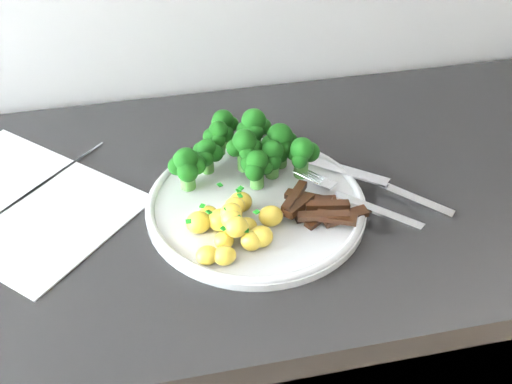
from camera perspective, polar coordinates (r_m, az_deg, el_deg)
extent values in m
cube|color=black|center=(1.21, -1.26, -15.92)|extent=(2.30, 0.57, 0.86)
cube|color=white|center=(0.93, -21.00, -0.88)|extent=(0.38, 0.38, 0.00)
cube|color=slate|center=(0.98, -16.78, 2.21)|extent=(0.11, 0.11, 0.00)
cube|color=slate|center=(0.96, -17.78, 1.49)|extent=(0.10, 0.11, 0.00)
cube|color=slate|center=(0.95, -18.81, 0.76)|extent=(0.10, 0.10, 0.00)
cube|color=slate|center=(0.94, -19.85, 0.01)|extent=(0.10, 0.10, 0.00)
cube|color=slate|center=(0.94, -20.92, -0.76)|extent=(0.09, 0.09, 0.00)
cube|color=slate|center=(0.93, -22.00, -1.54)|extent=(0.09, 0.09, 0.00)
cylinder|color=silver|center=(0.86, 0.00, -1.26)|extent=(0.30, 0.30, 0.01)
torus|color=silver|center=(0.86, 0.00, -0.93)|extent=(0.30, 0.30, 0.01)
cylinder|color=#3A6D28|center=(0.89, -1.03, 2.91)|extent=(0.02, 0.02, 0.03)
sphere|color=black|center=(0.88, -0.19, 4.07)|extent=(0.02, 0.02, 0.02)
sphere|color=black|center=(0.89, -1.29, 4.59)|extent=(0.03, 0.03, 0.03)
sphere|color=black|center=(0.88, -1.92, 4.03)|extent=(0.03, 0.03, 0.03)
sphere|color=black|center=(0.87, -0.78, 3.56)|extent=(0.02, 0.02, 0.02)
sphere|color=black|center=(0.87, -1.06, 4.65)|extent=(0.03, 0.03, 0.03)
cylinder|color=#3A6D28|center=(0.91, 2.14, 3.29)|extent=(0.02, 0.02, 0.03)
sphere|color=black|center=(0.91, 3.00, 4.69)|extent=(0.03, 0.03, 0.03)
sphere|color=black|center=(0.91, 2.09, 5.07)|extent=(0.03, 0.03, 0.03)
sphere|color=black|center=(0.90, 1.34, 4.34)|extent=(0.03, 0.03, 0.03)
sphere|color=black|center=(0.89, 2.56, 4.03)|extent=(0.03, 0.03, 0.03)
sphere|color=black|center=(0.89, 2.20, 5.12)|extent=(0.04, 0.04, 0.04)
cylinder|color=#3A6D28|center=(0.91, -4.42, 2.53)|extent=(0.02, 0.02, 0.02)
sphere|color=black|center=(0.89, -3.78, 3.56)|extent=(0.03, 0.03, 0.03)
sphere|color=black|center=(0.90, -5.01, 3.79)|extent=(0.02, 0.02, 0.02)
sphere|color=black|center=(0.89, -4.65, 3.12)|extent=(0.03, 0.03, 0.03)
sphere|color=black|center=(0.89, -4.51, 3.95)|extent=(0.03, 0.03, 0.03)
cylinder|color=#3A6D28|center=(0.93, -0.20, 4.73)|extent=(0.02, 0.02, 0.03)
sphere|color=black|center=(0.92, 0.65, 5.99)|extent=(0.03, 0.03, 0.03)
sphere|color=black|center=(0.93, -0.57, 6.32)|extent=(0.02, 0.02, 0.02)
sphere|color=black|center=(0.91, -0.99, 5.68)|extent=(0.03, 0.03, 0.03)
sphere|color=black|center=(0.90, -0.17, 5.44)|extent=(0.03, 0.03, 0.03)
sphere|color=black|center=(0.91, -0.21, 6.52)|extent=(0.04, 0.04, 0.04)
cylinder|color=#3A6D28|center=(0.92, -3.38, 4.18)|extent=(0.02, 0.02, 0.02)
sphere|color=black|center=(0.92, -2.75, 5.30)|extent=(0.02, 0.02, 0.02)
sphere|color=black|center=(0.92, -3.60, 5.48)|extent=(0.02, 0.02, 0.02)
sphere|color=black|center=(0.91, -4.10, 5.07)|extent=(0.02, 0.02, 0.02)
sphere|color=black|center=(0.90, -3.49, 4.74)|extent=(0.02, 0.02, 0.02)
sphere|color=black|center=(0.91, -3.44, 5.60)|extent=(0.03, 0.03, 0.03)
cylinder|color=#3A6D28|center=(0.90, 4.13, 2.26)|extent=(0.02, 0.02, 0.03)
sphere|color=black|center=(0.89, 4.92, 3.65)|extent=(0.03, 0.03, 0.03)
sphere|color=black|center=(0.89, 3.47, 3.61)|extent=(0.02, 0.02, 0.02)
sphere|color=black|center=(0.87, 3.99, 2.86)|extent=(0.02, 0.02, 0.02)
sphere|color=black|center=(0.88, 4.23, 3.93)|extent=(0.03, 0.03, 0.03)
cylinder|color=#3A6D28|center=(0.88, -6.24, 1.19)|extent=(0.02, 0.02, 0.03)
sphere|color=black|center=(0.86, -5.47, 2.47)|extent=(0.03, 0.03, 0.03)
sphere|color=black|center=(0.87, -6.68, 2.87)|extent=(0.03, 0.03, 0.03)
sphere|color=black|center=(0.87, -7.22, 2.35)|extent=(0.03, 0.03, 0.03)
sphere|color=black|center=(0.85, -6.25, 1.88)|extent=(0.03, 0.03, 0.03)
sphere|color=black|center=(0.86, -6.40, 2.92)|extent=(0.03, 0.03, 0.03)
cylinder|color=#3A6D28|center=(0.88, 0.09, 1.24)|extent=(0.02, 0.02, 0.03)
sphere|color=black|center=(0.86, 0.90, 2.25)|extent=(0.02, 0.02, 0.02)
sphere|color=black|center=(0.87, -0.57, 2.64)|extent=(0.03, 0.03, 0.03)
sphere|color=black|center=(0.85, -0.12, 1.88)|extent=(0.03, 0.03, 0.03)
sphere|color=black|center=(0.86, 0.09, 2.83)|extent=(0.03, 0.03, 0.03)
cylinder|color=#3A6D28|center=(0.89, 1.48, 2.18)|extent=(0.02, 0.02, 0.03)
sphere|color=black|center=(0.89, 2.24, 3.35)|extent=(0.02, 0.02, 0.02)
sphere|color=black|center=(0.89, 1.15, 3.67)|extent=(0.02, 0.02, 0.02)
sphere|color=black|center=(0.88, 0.73, 3.16)|extent=(0.03, 0.03, 0.03)
sphere|color=black|center=(0.87, 1.56, 2.77)|extent=(0.02, 0.02, 0.02)
sphere|color=black|center=(0.88, 1.51, 3.76)|extent=(0.03, 0.03, 0.03)
cylinder|color=#3A6D28|center=(0.96, -2.97, 4.97)|extent=(0.02, 0.02, 0.03)
sphere|color=black|center=(0.95, -2.31, 6.20)|extent=(0.02, 0.02, 0.02)
sphere|color=black|center=(0.95, -3.40, 6.36)|extent=(0.02, 0.02, 0.02)
sphere|color=black|center=(0.93, -3.21, 5.65)|extent=(0.03, 0.03, 0.03)
sphere|color=black|center=(0.94, -3.03, 6.54)|extent=(0.03, 0.03, 0.03)
ellipsoid|color=yellow|center=(0.81, -3.29, -2.57)|extent=(0.03, 0.03, 0.03)
ellipsoid|color=yellow|center=(0.79, 0.47, -4.08)|extent=(0.03, 0.03, 0.03)
ellipsoid|color=yellow|center=(0.79, -2.95, -4.43)|extent=(0.03, 0.02, 0.02)
ellipsoid|color=yellow|center=(0.77, -2.88, -5.81)|extent=(0.03, 0.03, 0.02)
ellipsoid|color=yellow|center=(0.82, -4.39, -2.06)|extent=(0.03, 0.02, 0.02)
ellipsoid|color=yellow|center=(0.84, -1.42, -0.92)|extent=(0.03, 0.03, 0.03)
ellipsoid|color=yellow|center=(0.81, -0.87, -3.19)|extent=(0.03, 0.03, 0.02)
ellipsoid|color=yellow|center=(0.80, -1.99, -3.03)|extent=(0.03, 0.03, 0.03)
ellipsoid|color=yellow|center=(0.81, -2.21, -3.05)|extent=(0.03, 0.03, 0.02)
ellipsoid|color=yellow|center=(0.80, -2.28, -1.94)|extent=(0.03, 0.03, 0.03)
ellipsoid|color=yellow|center=(0.78, -1.79, -3.19)|extent=(0.03, 0.03, 0.03)
ellipsoid|color=yellow|center=(0.79, -0.41, -4.47)|extent=(0.03, 0.03, 0.03)
ellipsoid|color=yellow|center=(0.82, 1.36, -2.20)|extent=(0.03, 0.03, 0.03)
ellipsoid|color=yellow|center=(0.81, -1.94, -1.30)|extent=(0.03, 0.03, 0.02)
ellipsoid|color=yellow|center=(0.77, -4.47, -5.77)|extent=(0.03, 0.02, 0.02)
ellipsoid|color=yellow|center=(0.81, -5.26, -2.78)|extent=(0.03, 0.03, 0.03)
ellipsoid|color=yellow|center=(0.79, -2.21, -2.51)|extent=(0.03, 0.03, 0.03)
cube|color=#0F5D10|center=(0.80, -4.32, -1.83)|extent=(0.01, 0.01, 0.00)
cube|color=#0F5D10|center=(0.79, -2.67, -1.54)|extent=(0.01, 0.01, 0.00)
cube|color=#0F5D10|center=(0.78, -6.17, -2.68)|extent=(0.01, 0.01, 0.00)
cube|color=#0F5D10|center=(0.84, -1.61, 0.13)|extent=(0.01, 0.01, 0.00)
cube|color=#0F5D10|center=(0.78, -2.99, -3.35)|extent=(0.01, 0.01, 0.00)
cube|color=#0F5D10|center=(0.79, -2.06, -1.63)|extent=(0.01, 0.01, 0.00)
cube|color=#0F5D10|center=(0.82, -1.48, -0.32)|extent=(0.01, 0.01, 0.00)
cube|color=#0F5D10|center=(0.80, -2.51, -2.14)|extent=(0.01, 0.01, 0.00)
cube|color=#0F5D10|center=(0.79, 0.05, -1.83)|extent=(0.01, 0.01, 0.00)
cube|color=#0F5D10|center=(0.78, -1.58, -2.37)|extent=(0.01, 0.01, 0.00)
cube|color=#0F5D10|center=(0.83, -1.40, 0.35)|extent=(0.01, 0.01, 0.00)
cube|color=#0F5D10|center=(0.83, -3.31, 0.65)|extent=(0.01, 0.01, 0.00)
cube|color=#0F5D10|center=(0.81, -4.92, -1.28)|extent=(0.01, 0.01, 0.00)
cube|color=#0F5D10|center=(0.77, -0.92, -3.54)|extent=(0.01, 0.01, 0.00)
cube|color=black|center=(0.84, 8.16, -2.20)|extent=(0.07, 0.03, 0.01)
cube|color=black|center=(0.86, 5.19, -0.79)|extent=(0.07, 0.02, 0.01)
cube|color=black|center=(0.84, 6.15, -2.06)|extent=(0.06, 0.05, 0.01)
cube|color=black|center=(0.84, 5.24, -2.08)|extent=(0.05, 0.02, 0.01)
cube|color=black|center=(0.86, 4.77, -0.57)|extent=(0.06, 0.05, 0.02)
cube|color=black|center=(0.84, 6.07, -1.76)|extent=(0.06, 0.02, 0.01)
cube|color=black|center=(0.83, 3.96, -1.25)|extent=(0.05, 0.05, 0.02)
cube|color=black|center=(0.82, 6.18, -2.16)|extent=(0.07, 0.03, 0.01)
cube|color=black|center=(0.84, 6.53, -1.24)|extent=(0.06, 0.02, 0.01)
cube|color=black|center=(0.84, 3.51, -0.43)|extent=(0.05, 0.06, 0.01)
cube|color=black|center=(0.82, 7.38, -2.33)|extent=(0.05, 0.04, 0.01)
cube|color=silver|center=(0.85, 10.98, -1.66)|extent=(0.09, 0.11, 0.02)
cube|color=silver|center=(0.88, 6.33, 0.80)|extent=(0.03, 0.03, 0.01)
cylinder|color=silver|center=(0.89, 5.13, 1.80)|extent=(0.03, 0.04, 0.00)
cylinder|color=silver|center=(0.89, 4.94, 1.64)|extent=(0.03, 0.04, 0.00)
cylinder|color=silver|center=(0.89, 4.76, 1.49)|extent=(0.03, 0.04, 0.00)
cylinder|color=silver|center=(0.88, 4.57, 1.33)|extent=(0.03, 0.04, 0.00)
cube|color=silver|center=(0.91, 8.22, 1.93)|extent=(0.11, 0.10, 0.01)
cube|color=silver|center=(0.90, 14.36, -0.82)|extent=(0.09, 0.09, 0.02)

